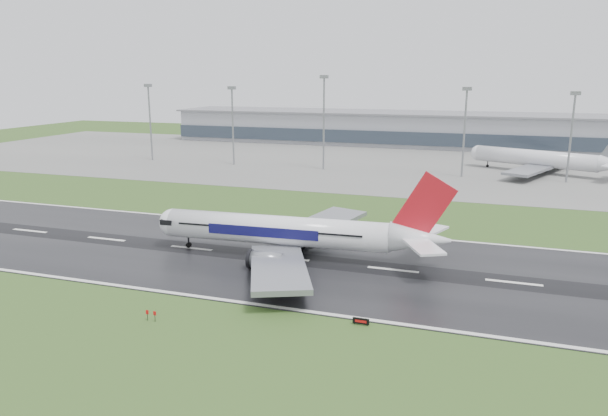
% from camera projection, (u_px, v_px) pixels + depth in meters
% --- Properties ---
extents(ground, '(520.00, 520.00, 0.00)m').
position_uv_depth(ground, '(286.00, 259.00, 105.17)').
color(ground, '#2D4C1C').
rests_on(ground, ground).
extents(runway, '(400.00, 45.00, 0.10)m').
position_uv_depth(runway, '(286.00, 258.00, 105.16)').
color(runway, black).
rests_on(runway, ground).
extents(apron, '(400.00, 130.00, 0.08)m').
position_uv_depth(apron, '(397.00, 162.00, 220.53)').
color(apron, slate).
rests_on(apron, ground).
extents(terminal, '(240.00, 36.00, 15.00)m').
position_uv_depth(terminal, '(417.00, 130.00, 274.19)').
color(terminal, gray).
rests_on(terminal, ground).
extents(main_airliner, '(59.00, 56.49, 16.53)m').
position_uv_depth(main_airliner, '(296.00, 214.00, 104.20)').
color(main_airliner, white).
rests_on(main_airliner, runway).
extents(parked_airliner, '(70.24, 68.25, 16.02)m').
position_uv_depth(parked_airliner, '(543.00, 150.00, 194.76)').
color(parked_airliner, silver).
rests_on(parked_airliner, apron).
extents(runway_sign, '(2.30, 0.74, 1.04)m').
position_uv_depth(runway_sign, '(361.00, 322.00, 77.15)').
color(runway_sign, black).
rests_on(runway_sign, ground).
extents(floodmast_0, '(0.64, 0.64, 28.85)m').
position_uv_depth(floodmast_0, '(150.00, 124.00, 223.19)').
color(floodmast_0, gray).
rests_on(floodmast_0, ground).
extents(floodmast_1, '(0.64, 0.64, 28.15)m').
position_uv_depth(floodmast_1, '(233.00, 128.00, 212.17)').
color(floodmast_1, gray).
rests_on(floodmast_1, ground).
extents(floodmast_2, '(0.64, 0.64, 32.19)m').
position_uv_depth(floodmast_2, '(324.00, 125.00, 200.70)').
color(floodmast_2, gray).
rests_on(floodmast_2, ground).
extents(floodmast_3, '(0.64, 0.64, 28.45)m').
position_uv_depth(floodmast_3, '(464.00, 135.00, 186.18)').
color(floodmast_3, gray).
rests_on(floodmast_3, ground).
extents(floodmast_4, '(0.64, 0.64, 27.34)m').
position_uv_depth(floodmast_4, '(571.00, 140.00, 176.38)').
color(floodmast_4, gray).
rests_on(floodmast_4, ground).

